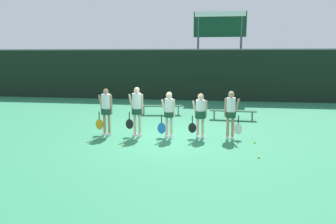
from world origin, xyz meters
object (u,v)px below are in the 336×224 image
object	(u,v)px
bench_far	(161,107)
tennis_ball_1	(255,142)
player_0	(106,108)
tennis_ball_5	(125,142)
player_3	(200,112)
tennis_ball_4	(127,125)
player_1	(137,107)
tennis_ball_2	(259,157)
tennis_ball_7	(123,146)
player_2	(169,111)
player_4	(231,111)
tennis_ball_6	(109,128)
tennis_ball_3	(197,133)
bench_courtside	(233,112)
scoreboard	(220,32)
tennis_ball_0	(195,127)

from	to	relation	value
bench_far	tennis_ball_1	size ratio (longest dim) A/B	31.38
player_0	tennis_ball_5	distance (m)	1.67
player_3	tennis_ball_5	world-z (taller)	player_3
player_3	tennis_ball_4	size ratio (longest dim) A/B	24.45
player_1	tennis_ball_5	distance (m)	1.41
tennis_ball_1	tennis_ball_2	world-z (taller)	tennis_ball_1
tennis_ball_4	tennis_ball_7	bearing A→B (deg)	-77.00
player_2	tennis_ball_5	distance (m)	1.89
tennis_ball_1	tennis_ball_4	xyz separation A→B (m)	(-4.96, 1.93, -0.00)
player_4	tennis_ball_7	bearing A→B (deg)	-158.52
player_4	tennis_ball_6	size ratio (longest dim) A/B	24.69
player_0	tennis_ball_7	world-z (taller)	player_0
bench_far	tennis_ball_4	world-z (taller)	bench_far
bench_far	tennis_ball_5	size ratio (longest dim) A/B	30.51
player_1	tennis_ball_5	xyz separation A→B (m)	(-0.19, -0.93, -1.04)
tennis_ball_1	tennis_ball_7	xyz separation A→B (m)	(-4.27, -1.05, 0.00)
tennis_ball_1	tennis_ball_3	size ratio (longest dim) A/B	0.96
tennis_ball_1	player_3	bearing A→B (deg)	166.79
tennis_ball_7	tennis_ball_2	bearing A→B (deg)	-8.12
tennis_ball_1	tennis_ball_5	distance (m)	4.38
player_0	tennis_ball_7	size ratio (longest dim) A/B	24.41
player_0	player_1	xyz separation A→B (m)	(1.15, -0.01, 0.05)
bench_courtside	player_3	distance (m)	3.85
scoreboard	player_0	distance (m)	12.02
tennis_ball_6	player_3	bearing A→B (deg)	-13.28
player_4	tennis_ball_4	world-z (taller)	player_4
tennis_ball_1	bench_courtside	bearing A→B (deg)	97.66
tennis_ball_6	bench_courtside	bearing A→B (deg)	28.38
player_3	tennis_ball_0	world-z (taller)	player_3
bench_courtside	player_3	world-z (taller)	player_3
bench_courtside	tennis_ball_0	world-z (taller)	bench_courtside
player_0	player_2	xyz separation A→B (m)	(2.32, -0.02, -0.05)
player_1	player_2	size ratio (longest dim) A/B	1.09
scoreboard	tennis_ball_0	bearing A→B (deg)	-95.92
scoreboard	player_0	world-z (taller)	scoreboard
bench_courtside	tennis_ball_0	distance (m)	2.57
tennis_ball_4	tennis_ball_6	distance (m)	0.85
tennis_ball_4	tennis_ball_7	distance (m)	3.06
tennis_ball_4	tennis_ball_5	world-z (taller)	tennis_ball_5
tennis_ball_0	tennis_ball_4	world-z (taller)	tennis_ball_0
player_1	player_4	distance (m)	3.35
tennis_ball_2	tennis_ball_3	distance (m)	3.35
player_3	tennis_ball_1	bearing A→B (deg)	-20.45
tennis_ball_4	tennis_ball_6	world-z (taller)	tennis_ball_6
tennis_ball_3	tennis_ball_6	bearing A→B (deg)	176.31
player_1	tennis_ball_5	size ratio (longest dim) A/B	25.89
player_2	tennis_ball_4	world-z (taller)	player_2
bench_courtside	tennis_ball_2	bearing A→B (deg)	-82.64
scoreboard	tennis_ball_1	size ratio (longest dim) A/B	83.81
tennis_ball_2	tennis_ball_7	xyz separation A→B (m)	(-4.20, 0.60, 0.00)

